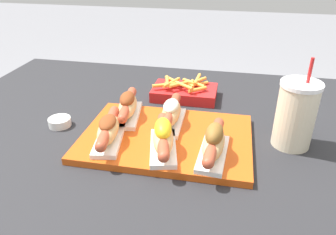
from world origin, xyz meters
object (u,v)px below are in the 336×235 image
Objects in this scene: serving_tray at (166,138)px; hot_dog_2 at (214,143)px; hot_dog_1 at (163,137)px; sauce_bowl at (60,122)px; drink_cup at (296,115)px; hot_dog_4 at (171,113)px; fries_basket at (184,92)px; hot_dog_3 at (128,106)px; hot_dog_0 at (108,130)px.

hot_dog_2 is (0.12, -0.07, 0.04)m from serving_tray.
sauce_bowl is (-0.32, 0.09, -0.04)m from hot_dog_1.
sauce_bowl is 0.27× the size of drink_cup.
hot_dog_4 is 0.22m from fries_basket.
sauce_bowl is at bearing -163.19° from hot_dog_3.
hot_dog_1 is 0.19m from hot_dog_3.
drink_cup reaches higher than hot_dog_2.
drink_cup is at bearing 13.03° from hot_dog_0.
hot_dog_2 is 0.22m from drink_cup.
hot_dog_4 is at bearing -7.64° from hot_dog_3.
hot_dog_1 is 0.33m from sauce_bowl.
fries_basket reaches higher than serving_tray.
fries_basket is at bearing 67.89° from hot_dog_0.
hot_dog_0 reaches higher than sauce_bowl.
hot_dog_2 is at bearing -148.49° from drink_cup.
hot_dog_0 is (-0.13, -0.06, 0.04)m from serving_tray.
hot_dog_2 is at bearing -29.85° from serving_tray.
sauce_bowl is 0.63m from drink_cup.
drink_cup is 1.11× the size of fries_basket.
hot_dog_1 is at bearing -4.30° from hot_dog_0.
hot_dog_2 is 1.00× the size of hot_dog_4.
sauce_bowl is (-0.18, 0.08, -0.04)m from hot_dog_0.
hot_dog_4 is 0.31m from drink_cup.
hot_dog_1 reaches higher than sauce_bowl.
serving_tray is 2.07× the size of fries_basket.
fries_basket is (-0.12, 0.35, -0.03)m from hot_dog_2.
hot_dog_0 reaches higher than fries_basket.
hot_dog_3 is (-0.25, 0.15, -0.00)m from hot_dog_2.
sauce_bowl is at bearing 164.36° from hot_dog_1.
hot_dog_1 is at bearing -89.52° from fries_basket.
fries_basket is (0.13, 0.20, -0.03)m from hot_dog_3.
hot_dog_2 is 1.01× the size of hot_dog_3.
serving_tray is 1.87× the size of drink_cup.
serving_tray is 2.17× the size of hot_dog_3.
drink_cup is (0.31, -0.01, 0.03)m from hot_dog_4.
drink_cup is (0.62, 0.03, 0.07)m from sauce_bowl.
hot_dog_4 is 3.25× the size of sauce_bowl.
hot_dog_3 is 0.44m from drink_cup.
serving_tray is 6.99× the size of sauce_bowl.
serving_tray is 0.08m from hot_dog_1.
serving_tray is 0.07m from hot_dog_4.
hot_dog_2 reaches higher than hot_dog_4.
hot_dog_1 is at bearing 179.20° from hot_dog_2.
hot_dog_0 is 3.21× the size of sauce_bowl.
hot_dog_3 reaches higher than fries_basket.
serving_tray is at bearing 95.24° from hot_dog_1.
hot_dog_1 is (0.01, -0.07, 0.04)m from serving_tray.
sauce_bowl is 0.30× the size of fries_basket.
hot_dog_2 reaches higher than hot_dog_3.
hot_dog_2 reaches higher than hot_dog_1.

